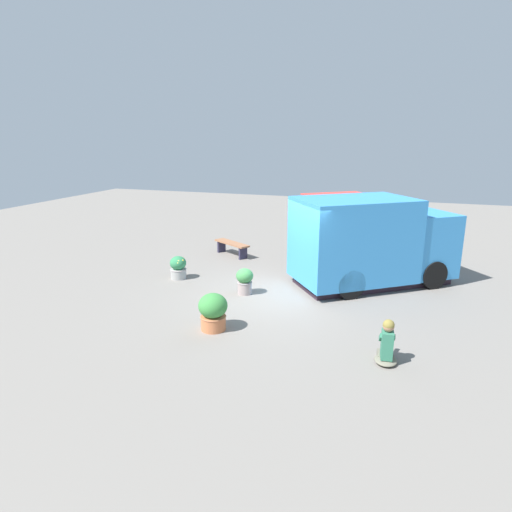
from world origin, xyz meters
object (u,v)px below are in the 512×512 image
(person_customer, at_px, (387,345))
(plaza_bench, at_px, (232,246))
(food_truck, at_px, (371,243))
(planter_flowering_near, at_px, (245,280))
(planter_flowering_far, at_px, (213,311))
(planter_flowering_side, at_px, (178,267))

(person_customer, bearing_deg, plaza_bench, -48.14)
(food_truck, height_order, planter_flowering_near, food_truck)
(planter_flowering_near, height_order, planter_flowering_far, planter_flowering_far)
(food_truck, distance_m, planter_flowering_near, 3.90)
(person_customer, bearing_deg, food_truck, -81.13)
(person_customer, relative_size, planter_flowering_near, 1.25)
(person_customer, relative_size, planter_flowering_far, 1.06)
(planter_flowering_side, relative_size, plaza_bench, 0.44)
(plaza_bench, bearing_deg, planter_flowering_far, 107.83)
(food_truck, distance_m, person_customer, 4.95)
(food_truck, xyz_separation_m, planter_flowering_side, (5.65, 1.38, -0.88))
(planter_flowering_far, relative_size, planter_flowering_side, 1.22)
(planter_flowering_far, distance_m, plaza_bench, 6.51)
(planter_flowering_far, xyz_separation_m, planter_flowering_side, (2.56, -3.11, -0.09))
(planter_flowering_far, distance_m, planter_flowering_side, 4.03)
(food_truck, bearing_deg, planter_flowering_side, 13.74)
(person_customer, distance_m, planter_flowering_side, 7.26)
(planter_flowering_side, bearing_deg, planter_flowering_near, 165.26)
(planter_flowering_near, distance_m, planter_flowering_side, 2.51)
(planter_flowering_far, xyz_separation_m, plaza_bench, (1.99, -6.20, -0.08))
(planter_flowering_side, xyz_separation_m, plaza_bench, (-0.57, -3.09, 0.01))
(person_customer, relative_size, plaza_bench, 0.57)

